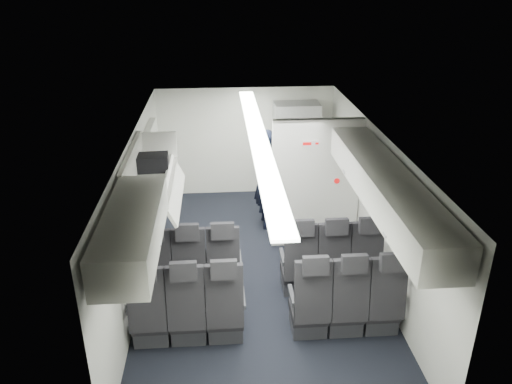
{
  "coord_description": "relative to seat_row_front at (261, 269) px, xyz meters",
  "views": [
    {
      "loc": [
        -0.53,
        -6.37,
        4.2
      ],
      "look_at": [
        0.0,
        0.4,
        1.15
      ],
      "focal_mm": 35.0,
      "sensor_mm": 36.0,
      "label": 1
    }
  ],
  "objects": [
    {
      "name": "carry_on_bag",
      "position": [
        -1.44,
        0.6,
        1.37
      ],
      "size": [
        0.45,
        0.33,
        0.26
      ],
      "primitive_type": "cube",
      "rotation": [
        0.0,
        0.0,
        0.06
      ],
      "color": "black",
      "rests_on": "overhead_bin_left_front_open"
    },
    {
      "name": "seat_row_mid",
      "position": [
        0.0,
        -0.9,
        0.0
      ],
      "size": [
        3.33,
        0.56,
        1.24
      ],
      "color": "black",
      "rests_on": "cabin_shell"
    },
    {
      "name": "bulkhead_partition",
      "position": [
        0.98,
        1.33,
        0.67
      ],
      "size": [
        1.4,
        0.15,
        2.13
      ],
      "color": "white",
      "rests_on": "cabin_shell"
    },
    {
      "name": "seat_row_front",
      "position": [
        0.0,
        0.0,
        0.0
      ],
      "size": [
        3.33,
        0.56,
        1.24
      ],
      "color": "black",
      "rests_on": "cabin_shell"
    },
    {
      "name": "flight_attendant",
      "position": [
        0.28,
        2.08,
        0.48
      ],
      "size": [
        0.48,
        0.68,
        1.77
      ],
      "primitive_type": "imported",
      "rotation": [
        0.0,
        0.0,
        1.66
      ],
      "color": "black",
      "rests_on": "ground"
    },
    {
      "name": "boarding_door",
      "position": [
        -1.64,
        2.09,
        0.55
      ],
      "size": [
        0.12,
        1.27,
        1.86
      ],
      "color": "silver",
      "rests_on": "cabin_shell"
    },
    {
      "name": "overhead_bin_left_front_open",
      "position": [
        -1.44,
        0.28,
        1.33
      ],
      "size": [
        0.64,
        1.7,
        0.72
      ],
      "color": "#9E9E93",
      "rests_on": "cabin_shell"
    },
    {
      "name": "overhead_bin_right_rear",
      "position": [
        1.4,
        -1.47,
        1.46
      ],
      "size": [
        0.53,
        1.8,
        0.4
      ],
      "color": "silver",
      "rests_on": "cabin_shell"
    },
    {
      "name": "cabin_shell",
      "position": [
        0.0,
        0.53,
        0.72
      ],
      "size": [
        3.41,
        6.01,
        2.16
      ],
      "color": "black",
      "rests_on": "ground"
    },
    {
      "name": "papers",
      "position": [
        0.47,
        2.03,
        0.63
      ],
      "size": [
        0.22,
        0.03,
        0.15
      ],
      "primitive_type": "cube",
      "rotation": [
        0.0,
        0.0,
        -0.05
      ],
      "color": "white",
      "rests_on": "flight_attendant"
    },
    {
      "name": "galley_unit",
      "position": [
        0.95,
        3.25,
        0.55
      ],
      "size": [
        0.85,
        0.52,
        1.9
      ],
      "color": "#939399",
      "rests_on": "cabin_shell"
    },
    {
      "name": "overhead_bin_right_front",
      "position": [
        1.4,
        0.28,
        1.46
      ],
      "size": [
        0.53,
        1.7,
        0.4
      ],
      "color": "silver",
      "rests_on": "cabin_shell"
    },
    {
      "name": "overhead_bin_left_rear",
      "position": [
        -1.4,
        -1.47,
        1.46
      ],
      "size": [
        0.53,
        1.8,
        0.4
      ],
      "color": "silver",
      "rests_on": "cabin_shell"
    }
  ]
}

